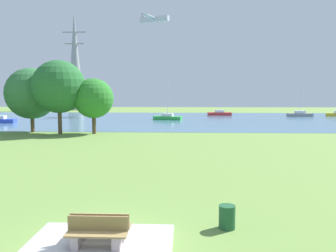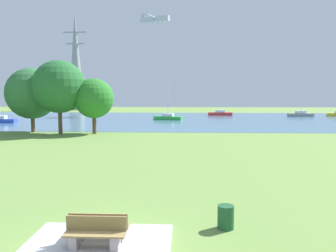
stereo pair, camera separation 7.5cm
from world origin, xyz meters
name	(u,v)px [view 2 (the right image)]	position (x,y,z in m)	size (l,w,h in m)	color
ground_plane	(157,142)	(0.00, 22.00, 0.00)	(160.00, 160.00, 0.00)	olive
concrete_pad	(98,245)	(0.00, 0.00, 0.05)	(4.40, 3.20, 0.10)	#AEAEAE
bench_facing_water	(100,228)	(0.00, 0.27, 0.47)	(1.80, 0.48, 0.89)	#A28F91
bench_facing_inland	(95,235)	(0.00, -0.27, 0.47)	(1.80, 0.48, 0.89)	#A28F91
litter_bin	(226,217)	(4.00, 1.60, 0.40)	(0.56, 0.56, 0.80)	#1E512D
water_surface	(170,119)	(0.00, 50.00, 0.01)	(140.00, 40.00, 0.02)	teal
sailboat_green	(168,117)	(-0.20, 48.96, 0.46)	(5.01, 2.49, 7.02)	green
sailboat_blue	(0,120)	(-25.77, 41.71, 0.46)	(4.88, 1.76, 6.60)	blue
sailboat_red	(220,113)	(9.92, 61.14, 0.47)	(4.87, 1.76, 7.65)	red
sailboat_gray	(301,114)	(25.43, 58.87, 0.44)	(4.90, 1.86, 5.14)	gray
tree_west_far	(32,93)	(-15.20, 29.66, 4.53)	(5.95, 5.95, 7.52)	brown
tree_east_far	(59,87)	(-11.33, 28.03, 5.28)	(5.88, 5.88, 8.23)	brown
tree_east_near	(94,98)	(-7.58, 28.46, 3.98)	(4.47, 4.47, 6.23)	brown
electricity_pylon	(76,62)	(-26.61, 82.44, 12.95)	(6.40, 4.40, 25.86)	gray
light_aircraft	(155,19)	(-3.69, 63.72, 19.95)	(6.37, 8.24, 2.10)	silver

